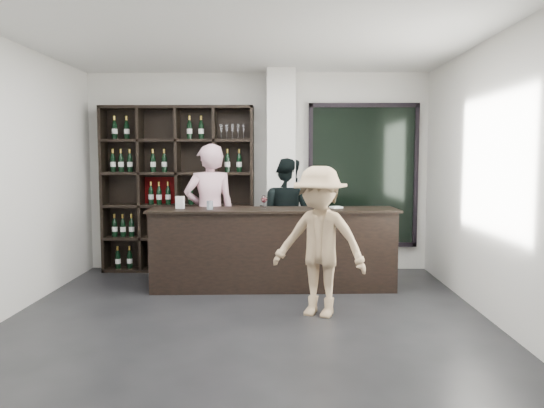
{
  "coord_description": "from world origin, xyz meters",
  "views": [
    {
      "loc": [
        0.35,
        -5.11,
        1.68
      ],
      "look_at": [
        0.24,
        1.1,
        1.12
      ],
      "focal_mm": 35.0,
      "sensor_mm": 36.0,
      "label": 1
    }
  ],
  "objects_px": {
    "tasting_counter": "(273,249)",
    "customer": "(319,241)",
    "wine_shelf": "(178,189)",
    "taster_pink": "(210,214)",
    "taster_black": "(285,216)"
  },
  "relations": [
    {
      "from": "taster_black",
      "to": "customer",
      "type": "relative_size",
      "value": 1.06
    },
    {
      "from": "taster_pink",
      "to": "customer",
      "type": "relative_size",
      "value": 1.17
    },
    {
      "from": "tasting_counter",
      "to": "customer",
      "type": "height_order",
      "value": "customer"
    },
    {
      "from": "tasting_counter",
      "to": "customer",
      "type": "relative_size",
      "value": 1.97
    },
    {
      "from": "taster_black",
      "to": "wine_shelf",
      "type": "bearing_deg",
      "value": 16.51
    },
    {
      "from": "taster_pink",
      "to": "customer",
      "type": "distance_m",
      "value": 1.98
    },
    {
      "from": "taster_black",
      "to": "customer",
      "type": "height_order",
      "value": "taster_black"
    },
    {
      "from": "customer",
      "to": "tasting_counter",
      "type": "bearing_deg",
      "value": 138.26
    },
    {
      "from": "wine_shelf",
      "to": "tasting_counter",
      "type": "distance_m",
      "value": 1.88
    },
    {
      "from": "wine_shelf",
      "to": "taster_pink",
      "type": "distance_m",
      "value": 0.95
    },
    {
      "from": "wine_shelf",
      "to": "customer",
      "type": "bearing_deg",
      "value": -48.73
    },
    {
      "from": "wine_shelf",
      "to": "taster_black",
      "type": "height_order",
      "value": "wine_shelf"
    },
    {
      "from": "tasting_counter",
      "to": "taster_pink",
      "type": "bearing_deg",
      "value": 156.13
    },
    {
      "from": "tasting_counter",
      "to": "customer",
      "type": "distance_m",
      "value": 1.26
    },
    {
      "from": "tasting_counter",
      "to": "customer",
      "type": "bearing_deg",
      "value": -68.47
    }
  ]
}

